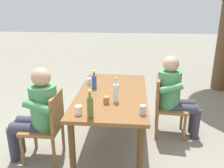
{
  "coord_description": "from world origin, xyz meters",
  "views": [
    {
      "loc": [
        2.86,
        0.26,
        1.88
      ],
      "look_at": [
        0.0,
        0.0,
        0.89
      ],
      "focal_mm": 38.66,
      "sensor_mm": 36.0,
      "label": 1
    }
  ],
  "objects": [
    {
      "name": "cup_steel",
      "position": [
        0.59,
        0.37,
        0.82
      ],
      "size": [
        0.07,
        0.07,
        0.1
      ],
      "primitive_type": "cylinder",
      "color": "#B2B7BC",
      "rests_on": "dining_table"
    },
    {
      "name": "bottle_blue",
      "position": [
        -0.14,
        -0.25,
        0.87
      ],
      "size": [
        0.06,
        0.06,
        0.25
      ],
      "color": "#2D56A3",
      "rests_on": "dining_table"
    },
    {
      "name": "cup_terracotta",
      "position": [
        0.34,
        -0.03,
        0.81
      ],
      "size": [
        0.07,
        0.07,
        0.08
      ],
      "primitive_type": "cylinder",
      "color": "#BC6B47",
      "rests_on": "dining_table"
    },
    {
      "name": "chair_near_right",
      "position": [
        0.36,
        -0.74,
        0.49
      ],
      "size": [
        0.44,
        0.44,
        0.87
      ],
      "color": "olive",
      "rests_on": "ground_plane"
    },
    {
      "name": "ground_plane",
      "position": [
        0.0,
        0.0,
        0.0
      ],
      "size": [
        24.0,
        24.0,
        0.0
      ],
      "primitive_type": "plane",
      "color": "gray"
    },
    {
      "name": "person_in_white_shirt",
      "position": [
        -0.36,
        0.85,
        0.66
      ],
      "size": [
        0.47,
        0.62,
        1.18
      ],
      "color": "#4C935B",
      "rests_on": "ground_plane"
    },
    {
      "name": "cup_glass",
      "position": [
        -0.3,
        -0.35,
        0.81
      ],
      "size": [
        0.07,
        0.07,
        0.09
      ],
      "primitive_type": "cylinder",
      "color": "silver",
      "rests_on": "dining_table"
    },
    {
      "name": "bottle_olive",
      "position": [
        0.7,
        -0.15,
        0.89
      ],
      "size": [
        0.06,
        0.06,
        0.3
      ],
      "color": "#566623",
      "rests_on": "dining_table"
    },
    {
      "name": "person_in_plaid_shirt",
      "position": [
        0.36,
        -0.85,
        0.66
      ],
      "size": [
        0.47,
        0.62,
        1.18
      ],
      "color": "#4C935B",
      "rests_on": "ground_plane"
    },
    {
      "name": "chair_far_left",
      "position": [
        -0.37,
        0.74,
        0.49
      ],
      "size": [
        0.48,
        0.48,
        0.87
      ],
      "color": "olive",
      "rests_on": "ground_plane"
    },
    {
      "name": "cup_white",
      "position": [
        0.65,
        -0.29,
        0.81
      ],
      "size": [
        0.07,
        0.07,
        0.1
      ],
      "primitive_type": "cylinder",
      "color": "white",
      "rests_on": "dining_table"
    },
    {
      "name": "bottle_clear",
      "position": [
        0.28,
        0.07,
        0.89
      ],
      "size": [
        0.06,
        0.06,
        0.29
      ],
      "color": "white",
      "rests_on": "dining_table"
    },
    {
      "name": "dining_table",
      "position": [
        0.0,
        0.0,
        0.67
      ],
      "size": [
        1.61,
        0.88,
        0.77
      ],
      "color": "brown",
      "rests_on": "ground_plane"
    }
  ]
}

